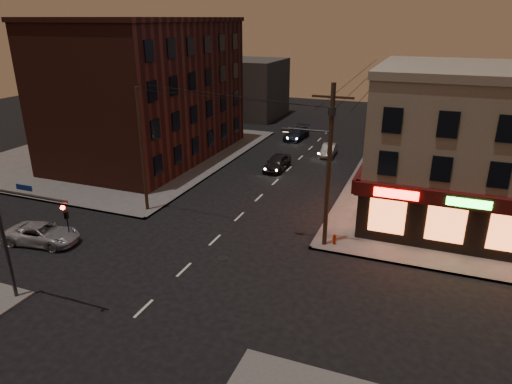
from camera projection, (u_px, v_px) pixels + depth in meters
The scene contains 17 objects.
ground at pixel (184, 270), 26.10m from camera, with size 120.00×120.00×0.00m, color black.
sidewalk_ne at pixel (500, 197), 36.48m from camera, with size 24.00×28.00×0.15m, color #514F4C.
sidewalk_nw at pixel (125, 152), 48.71m from camera, with size 24.00×28.00×0.15m, color #514F4C.
pizza_building at pixel (489, 148), 30.45m from camera, with size 15.85×12.85×10.50m.
brick_apartment at pixel (148, 92), 45.17m from camera, with size 12.00×20.00×13.00m, color #451C16.
bg_building_ne_a at pixel (451, 109), 53.14m from camera, with size 10.00×12.00×7.00m, color #3F3D3A.
bg_building_nw at pixel (249, 88), 65.61m from camera, with size 9.00×10.00×8.00m, color #3F3D3A.
bg_building_ne_b at pixel (435, 95), 66.18m from camera, with size 8.00×8.00×6.00m, color #3F3D3A.
utility_pole_main at pixel (327, 158), 26.81m from camera, with size 4.20×0.44×10.00m.
utility_pole_far at pixel (382, 104), 49.96m from camera, with size 0.26×0.26×9.00m, color #382619.
utility_pole_west at pixel (142, 151), 32.40m from camera, with size 0.24×0.24×9.00m, color #382619.
traffic_signal at pixel (17, 228), 21.63m from camera, with size 4.49×0.32×6.47m.
suv_cross at pixel (43, 234), 28.96m from camera, with size 2.16×4.68×1.30m, color #999BA2.
sedan_near at pixel (277, 163), 42.99m from camera, with size 1.69×4.21×1.43m, color black.
sedan_mid at pixel (329, 150), 47.49m from camera, with size 1.30×3.72×1.22m, color slate.
sedan_far at pixel (296, 133), 53.92m from camera, with size 1.95×4.79×1.39m, color black.
fire_hydrant at pixel (335, 239), 28.61m from camera, with size 0.31×0.31×0.69m.
Camera 1 is at (12.13, -19.71, 13.50)m, focal length 32.00 mm.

